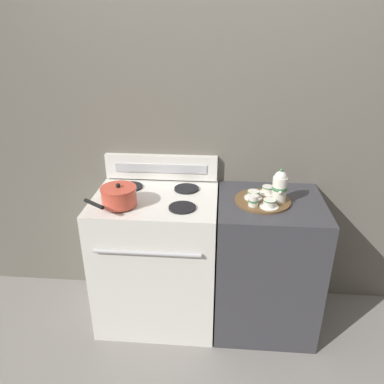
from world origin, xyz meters
TOP-DOWN VIEW (x-y plane):
  - ground_plane at (0.00, 0.00)m, footprint 6.00×6.00m
  - wall_back at (0.00, 0.33)m, footprint 6.00×0.05m
  - stove at (-0.34, -0.00)m, footprint 0.80×0.64m
  - control_panel at (-0.34, 0.28)m, footprint 0.78×0.05m
  - side_counter at (0.40, 0.00)m, footprint 0.66×0.61m
  - saucepan at (-0.53, -0.14)m, footprint 0.28×0.31m
  - serving_tray at (0.34, -0.01)m, footprint 0.35×0.35m
  - teapot at (0.44, -0.01)m, footprint 0.09×0.15m
  - teacup_left at (0.29, 0.01)m, footprint 0.11×0.11m
  - teacup_right at (0.38, 0.09)m, footprint 0.11×0.11m
  - teacup_front at (0.37, -0.10)m, footprint 0.11×0.11m
  - creamer_jug at (0.28, -0.10)m, footprint 0.06×0.06m

SIDE VIEW (x-z plane):
  - ground_plane at x=0.00m, z-range 0.00..0.00m
  - side_counter at x=0.40m, z-range 0.00..0.94m
  - stove at x=-0.34m, z-range 0.00..0.94m
  - serving_tray at x=0.34m, z-range 0.94..0.95m
  - teacup_left at x=0.29m, z-range 0.95..1.00m
  - teacup_right at x=0.38m, z-range 0.95..1.00m
  - teacup_front at x=0.37m, z-range 0.95..1.00m
  - creamer_jug at x=0.28m, z-range 0.95..1.02m
  - saucepan at x=-0.53m, z-range 0.94..1.08m
  - control_panel at x=-0.34m, z-range 0.95..1.12m
  - teapot at x=0.44m, z-range 0.94..1.15m
  - wall_back at x=0.00m, z-range 0.00..2.20m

